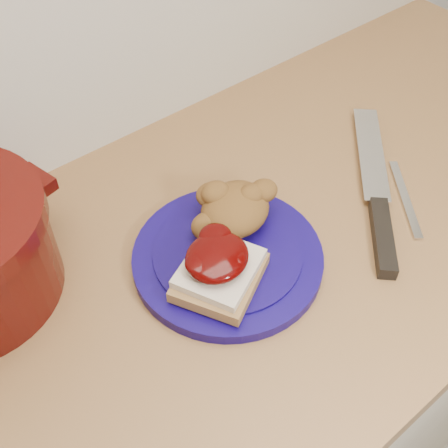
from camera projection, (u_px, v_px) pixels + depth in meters
base_cabinet at (227, 405)px, 1.10m from camera, size 4.00×0.60×0.86m
plate at (228, 258)px, 0.74m from camera, size 0.33×0.33×0.02m
sandwich at (219, 268)px, 0.68m from camera, size 0.14×0.13×0.05m
stuffing_mound at (235, 209)px, 0.75m from camera, size 0.13×0.12×0.05m
chef_knife at (379, 211)px, 0.79m from camera, size 0.27×0.27×0.02m
butter_knife at (405, 198)px, 0.82m from camera, size 0.11×0.13×0.00m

